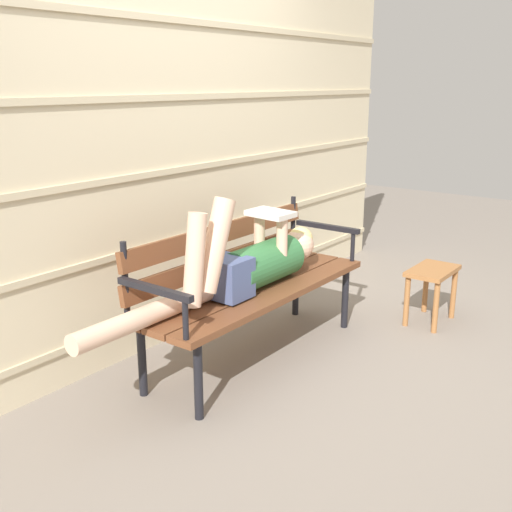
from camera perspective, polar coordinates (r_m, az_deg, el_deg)
name	(u,v)px	position (r m, az deg, el deg)	size (l,w,h in m)	color
ground_plane	(272,362)	(3.60, 1.48, -9.81)	(12.00, 12.00, 0.00)	gray
house_siding	(172,134)	(3.72, -7.82, 11.19)	(4.96, 0.08, 2.53)	beige
park_bench	(246,278)	(3.52, -0.92, -2.09)	(1.62, 0.51, 0.82)	brown
reclining_person	(246,264)	(3.37, -0.95, -0.76)	(1.75, 0.26, 0.58)	#33703D
footstool	(432,281)	(4.23, 16.04, -2.23)	(0.40, 0.25, 0.37)	#9E6638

